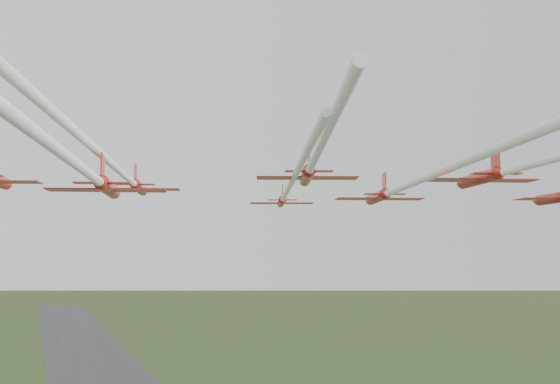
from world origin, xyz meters
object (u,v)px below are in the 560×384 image
object	(u,v)px
jet_lead	(288,189)
jet_row4_left	(72,161)
jet_row2_right	(406,186)
jet_row4_right	(534,164)
jet_row2_left	(116,168)
jet_row3_mid	(313,163)

from	to	relation	value
jet_lead	jet_row4_left	size ratio (longest dim) A/B	1.11
jet_row2_right	jet_row4_left	bearing A→B (deg)	-126.74
jet_lead	jet_row4_left	world-z (taller)	jet_lead
jet_row4_left	jet_row4_right	world-z (taller)	jet_row4_right
jet_lead	jet_row2_right	world-z (taller)	jet_row2_right
jet_lead	jet_row2_left	xyz separation A→B (m)	(-18.65, -12.75, 0.18)
jet_row2_left	jet_row2_right	size ratio (longest dim) A/B	1.11
jet_lead	jet_row2_left	bearing A→B (deg)	-129.91
jet_row3_mid	jet_row4_right	distance (m)	16.33
jet_row2_left	jet_row2_right	world-z (taller)	jet_row2_left
jet_row2_left	jet_row4_right	size ratio (longest dim) A/B	1.53
jet_row2_left	jet_row3_mid	distance (m)	16.09
jet_lead	jet_row2_left	size ratio (longest dim) A/B	1.00
jet_row2_right	jet_row4_right	distance (m)	23.77
jet_row2_right	jet_row3_mid	distance (m)	17.08
jet_row4_left	jet_row4_right	xyz separation A→B (m)	(28.24, 1.58, 1.05)
jet_row3_mid	jet_row4_right	xyz separation A→B (m)	(10.19, -12.70, -1.13)
jet_row4_left	jet_row2_left	bearing A→B (deg)	90.46
jet_row2_right	jet_row4_right	bearing A→B (deg)	-82.78
jet_lead	jet_row4_right	distance (m)	34.44
jet_row4_right	jet_row3_mid	bearing A→B (deg)	140.65
jet_row3_mid	jet_lead	bearing A→B (deg)	93.58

